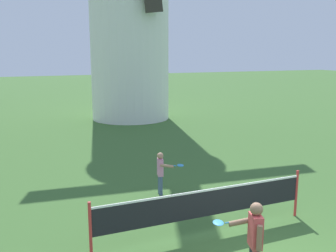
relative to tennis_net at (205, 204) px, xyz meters
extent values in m
cylinder|color=white|center=(2.80, 14.27, 4.87)|extent=(4.35, 4.35, 11.10)
cylinder|color=red|center=(-2.38, 0.00, -0.13)|extent=(0.06, 0.06, 1.10)
cylinder|color=red|center=(2.38, 0.00, -0.13)|extent=(0.06, 0.06, 1.10)
cube|color=black|center=(0.00, 0.00, -0.01)|extent=(4.73, 0.01, 0.55)
cube|color=white|center=(0.00, 0.00, 0.29)|extent=(4.73, 0.02, 0.04)
cube|color=#DB4C4C|center=(-0.04, -1.78, 0.23)|extent=(0.25, 0.34, 0.56)
sphere|color=#89664C|center=(-0.04, -1.78, 0.61)|extent=(0.21, 0.21, 0.21)
cylinder|color=#89664C|center=(-0.10, -1.97, 0.21)|extent=(0.09, 0.09, 0.42)
cylinder|color=#89664C|center=(-0.17, -1.56, 0.31)|extent=(0.44, 0.22, 0.16)
cylinder|color=#338CCC|center=(-0.33, -1.51, 0.31)|extent=(0.22, 0.09, 0.04)
ellipsoid|color=#338CCC|center=(-0.54, -1.44, 0.31)|extent=(0.24, 0.28, 0.03)
cylinder|color=slate|center=(0.00, 2.57, -0.42)|extent=(0.10, 0.10, 0.52)
cylinder|color=slate|center=(-0.03, 2.43, -0.42)|extent=(0.10, 0.10, 0.52)
cube|color=pink|center=(-0.02, 2.50, 0.07)|extent=(0.19, 0.28, 0.46)
sphere|color=tan|center=(-0.02, 2.50, 0.38)|extent=(0.17, 0.17, 0.17)
cylinder|color=tan|center=(0.02, 2.66, 0.05)|extent=(0.07, 0.07, 0.35)
cylinder|color=tan|center=(0.10, 2.32, 0.14)|extent=(0.36, 0.15, 0.13)
cylinder|color=#338CCC|center=(0.24, 2.29, 0.14)|extent=(0.22, 0.07, 0.04)
ellipsoid|color=#338CCC|center=(0.45, 2.24, 0.14)|extent=(0.23, 0.27, 0.03)
camera|label=1|loc=(-3.54, -6.46, 3.07)|focal=40.27mm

